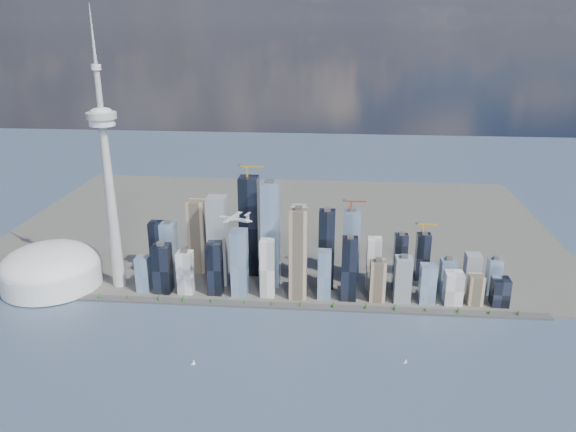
# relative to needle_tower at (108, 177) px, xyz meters

# --- Properties ---
(ground) EXTENTS (4000.00, 4000.00, 0.00)m
(ground) POSITION_rel_needle_tower_xyz_m (300.00, -310.00, -235.84)
(ground) COLOR #324658
(ground) RESTS_ON ground
(seawall) EXTENTS (1100.00, 22.00, 4.00)m
(seawall) POSITION_rel_needle_tower_xyz_m (300.00, -60.00, -233.84)
(seawall) COLOR #383838
(seawall) RESTS_ON ground
(land) EXTENTS (1400.00, 900.00, 3.00)m
(land) POSITION_rel_needle_tower_xyz_m (300.00, 390.00, -234.34)
(land) COLOR #4C4C47
(land) RESTS_ON ground
(shoreline_trees) EXTENTS (960.53, 7.20, 8.80)m
(shoreline_trees) POSITION_rel_needle_tower_xyz_m (300.00, -60.00, -227.06)
(shoreline_trees) COLOR #3F2D1E
(shoreline_trees) RESTS_ON seawall
(skyscraper_cluster) EXTENTS (736.00, 142.00, 241.55)m
(skyscraper_cluster) POSITION_rel_needle_tower_xyz_m (359.62, 26.82, -161.24)
(skyscraper_cluster) COLOR black
(skyscraper_cluster) RESTS_ON land
(needle_tower) EXTENTS (56.00, 56.00, 550.50)m
(needle_tower) POSITION_rel_needle_tower_xyz_m (0.00, 0.00, 0.00)
(needle_tower) COLOR #999994
(needle_tower) RESTS_ON land
(dome_stadium) EXTENTS (200.00, 200.00, 86.00)m
(dome_stadium) POSITION_rel_needle_tower_xyz_m (-140.00, -10.00, -196.40)
(dome_stadium) COLOR white
(dome_stadium) RESTS_ON land
(airplane) EXTENTS (66.38, 59.26, 16.47)m
(airplane) POSITION_rel_needle_tower_xyz_m (268.31, -113.32, -38.24)
(airplane) COLOR silver
(airplane) RESTS_ON ground
(sailboat_west) EXTENTS (7.56, 3.27, 10.44)m
(sailboat_west) POSITION_rel_needle_tower_xyz_m (221.77, -263.92, -232.49)
(sailboat_west) COLOR white
(sailboat_west) RESTS_ON ground
(sailboat_east) EXTENTS (5.82, 3.35, 8.23)m
(sailboat_east) POSITION_rel_needle_tower_xyz_m (562.76, -230.07, -233.20)
(sailboat_east) COLOR white
(sailboat_east) RESTS_ON ground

